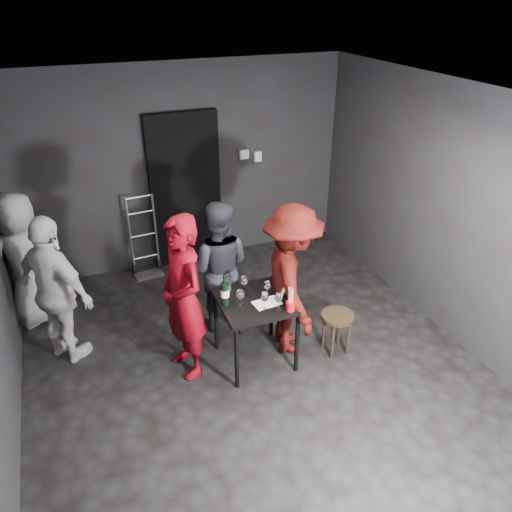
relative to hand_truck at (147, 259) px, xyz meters
name	(u,v)px	position (x,y,z in m)	size (l,w,h in m)	color
floor	(253,364)	(0.65, -2.28, -0.21)	(4.50, 5.00, 0.02)	black
ceiling	(252,99)	(0.65, -2.28, 2.49)	(4.50, 5.00, 0.02)	silver
wall_back	(183,168)	(0.65, 0.22, 1.14)	(4.50, 0.04, 2.70)	black
wall_front	(432,463)	(0.65, -4.78, 1.14)	(4.50, 0.04, 2.70)	black
wall_right	(448,213)	(2.90, -2.28, 1.14)	(0.04, 5.00, 2.70)	black
doorway	(186,191)	(0.65, 0.16, 0.84)	(0.95, 0.10, 2.10)	black
wallbox_upper	(244,154)	(1.50, 0.17, 1.24)	(0.12, 0.06, 0.12)	#B7B7B2
wallbox_lower	(257,156)	(1.70, 0.17, 1.19)	(0.10, 0.06, 0.14)	#B7B7B2
hand_truck	(147,259)	(0.00, 0.00, 0.00)	(0.38, 0.33, 1.12)	#B2B2B7
tasting_table	(255,308)	(0.70, -2.22, 0.44)	(0.72, 0.72, 0.75)	black
stool	(337,322)	(1.55, -2.41, 0.17)	(0.35, 0.35, 0.47)	black
server_red	(182,288)	(0.01, -2.09, 0.77)	(0.71, 0.47, 1.96)	maroon
woman_black	(218,265)	(0.55, -1.50, 0.58)	(0.77, 0.42, 1.58)	#262731
man_maroon	(292,274)	(1.13, -2.14, 0.70)	(1.18, 0.55, 1.82)	#3E0B08
bystander_cream	(55,286)	(-1.11, -1.43, 0.67)	(1.03, 0.49, 1.75)	silver
bystander_grey	(25,257)	(-1.40, -0.59, 0.63)	(0.82, 0.45, 1.67)	gray
tasting_mat	(267,303)	(0.78, -2.31, 0.54)	(0.26, 0.18, 0.00)	white
wine_glass_a	(240,298)	(0.53, -2.27, 0.64)	(0.08, 0.08, 0.20)	white
wine_glass_b	(228,292)	(0.45, -2.13, 0.65)	(0.08, 0.08, 0.21)	white
wine_glass_c	(244,284)	(0.65, -2.04, 0.64)	(0.07, 0.07, 0.19)	white
wine_glass_d	(265,300)	(0.72, -2.40, 0.64)	(0.08, 0.08, 0.21)	white
wine_glass_e	(278,301)	(0.85, -2.45, 0.64)	(0.07, 0.07, 0.19)	white
wine_glass_f	(267,288)	(0.84, -2.20, 0.63)	(0.07, 0.07, 0.18)	white
wine_bottle	(225,293)	(0.40, -2.18, 0.67)	(0.08, 0.08, 0.34)	black
breadstick_cup	(291,300)	(0.95, -2.51, 0.66)	(0.09, 0.09, 0.27)	red
reserved_card	(282,291)	(0.97, -2.24, 0.59)	(0.08, 0.13, 0.10)	white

